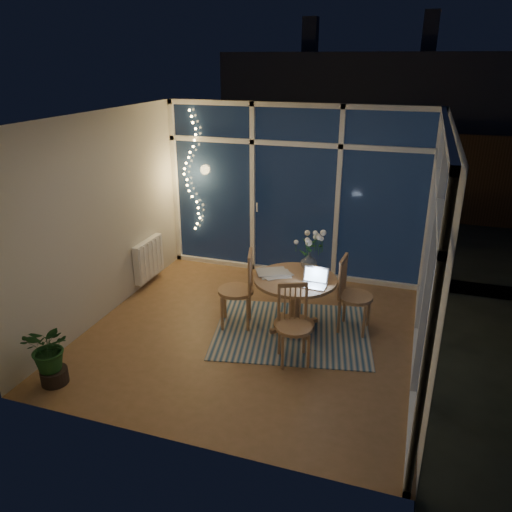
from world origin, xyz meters
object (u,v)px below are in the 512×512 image
Objects in this scene: chair_front at (294,326)px; flower_vase at (309,261)px; chair_right at (355,295)px; laptop at (314,278)px; dining_table at (295,304)px; chair_left at (236,289)px; potted_plant at (50,352)px.

chair_front is 1.11m from flower_vase.
chair_front is at bearing 152.84° from chair_right.
dining_table is at bearing 150.93° from laptop.
chair_left is at bearing 106.78° from chair_right.
flower_vase is at bearing 80.52° from chair_right.
chair_left is (-0.72, -0.15, 0.16)m from dining_table.
chair_left is at bearing 51.69° from potted_plant.
chair_right is at bearing -13.11° from flower_vase.
chair_right is (0.71, 0.19, 0.14)m from dining_table.
chair_right is at bearing 36.42° from chair_front.
chair_left is at bearing 124.68° from chair_front.
laptop is (0.25, -0.16, 0.45)m from dining_table.
dining_table is at bearing -104.27° from flower_vase.
flower_vase is (-0.63, 0.15, 0.31)m from chair_right.
laptop is at bearing -31.85° from dining_table.
chair_left is 3.39× the size of laptop.
chair_right is 4.62× the size of flower_vase.
laptop reaches higher than dining_table.
flower_vase reaches higher than dining_table.
flower_vase is (-0.17, 0.49, -0.00)m from laptop.
chair_front is 4.32× the size of flower_vase.
potted_plant is at bearing 130.12° from chair_right.
flower_vase is at bearing 111.54° from laptop.
laptop is 2.96m from potted_plant.
dining_table is 0.75m from chair_right.
chair_left reaches higher than dining_table.
dining_table is 2.83m from potted_plant.
dining_table is 0.75m from chair_front.
chair_left is 0.98m from flower_vase.
laptop reaches higher than potted_plant.
flower_vase is at bearing 45.53° from potted_plant.
potted_plant is at bearing -134.47° from flower_vase.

